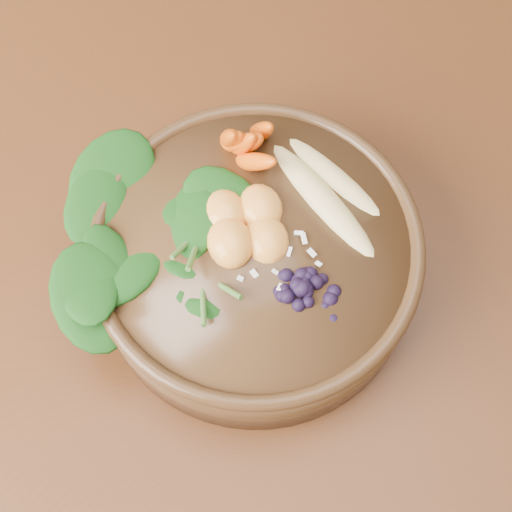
# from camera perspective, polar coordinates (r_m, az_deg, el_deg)

# --- Properties ---
(ground) EXTENTS (4.00, 4.00, 0.00)m
(ground) POSITION_cam_1_polar(r_m,az_deg,el_deg) (1.42, 6.61, -10.19)
(ground) COLOR #381E0F
(ground) RESTS_ON ground
(dining_table) EXTENTS (1.60, 0.90, 0.75)m
(dining_table) POSITION_cam_1_polar(r_m,az_deg,el_deg) (0.80, 11.52, 1.67)
(dining_table) COLOR #331C0C
(dining_table) RESTS_ON ground
(stoneware_bowl) EXTENTS (0.38, 0.38, 0.08)m
(stoneware_bowl) POSITION_cam_1_polar(r_m,az_deg,el_deg) (0.63, -0.00, -0.38)
(stoneware_bowl) COLOR #472E18
(stoneware_bowl) RESTS_ON dining_table
(kale_heap) EXTENTS (0.24, 0.23, 0.04)m
(kale_heap) POSITION_cam_1_polar(r_m,az_deg,el_deg) (0.59, -6.86, 3.77)
(kale_heap) COLOR #144812
(kale_heap) RESTS_ON stoneware_bowl
(carrot_cluster) EXTENTS (0.08, 0.08, 0.08)m
(carrot_cluster) POSITION_cam_1_polar(r_m,az_deg,el_deg) (0.61, -0.55, 10.50)
(carrot_cluster) COLOR orange
(carrot_cluster) RESTS_ON stoneware_bowl
(banana_halves) EXTENTS (0.11, 0.16, 0.03)m
(banana_halves) POSITION_cam_1_polar(r_m,az_deg,el_deg) (0.61, 5.89, 6.10)
(banana_halves) COLOR #E0CC84
(banana_halves) RESTS_ON stoneware_bowl
(mandarin_cluster) EXTENTS (0.11, 0.12, 0.03)m
(mandarin_cluster) POSITION_cam_1_polar(r_m,az_deg,el_deg) (0.59, -0.88, 3.11)
(mandarin_cluster) COLOR orange
(mandarin_cluster) RESTS_ON stoneware_bowl
(blueberry_pile) EXTENTS (0.16, 0.14, 0.04)m
(blueberry_pile) POSITION_cam_1_polar(r_m,az_deg,el_deg) (0.56, 3.86, -2.13)
(blueberry_pile) COLOR black
(blueberry_pile) RESTS_ON stoneware_bowl
(coconut_flakes) EXTENTS (0.11, 0.10, 0.01)m
(coconut_flakes) POSITION_cam_1_polar(r_m,az_deg,el_deg) (0.59, 1.31, 0.03)
(coconut_flakes) COLOR white
(coconut_flakes) RESTS_ON stoneware_bowl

